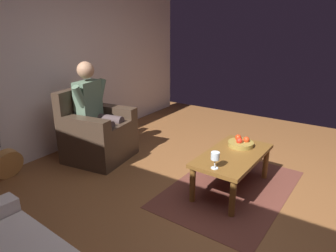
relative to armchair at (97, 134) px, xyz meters
name	(u,v)px	position (x,y,z in m)	size (l,w,h in m)	color
ground_plane	(236,209)	(0.11, 1.99, -0.34)	(6.32, 6.32, 0.00)	brown
wall_back	(48,52)	(0.11, -0.67, 1.02)	(5.67, 0.06, 2.72)	silver
rug	(230,188)	(-0.22, 1.80, -0.33)	(1.71, 1.13, 0.01)	brown
armchair	(97,134)	(0.00, 0.00, 0.00)	(0.87, 0.84, 0.93)	#3D2D22
person_seated	(96,109)	(0.00, 0.02, 0.35)	(0.63, 0.62, 1.27)	#536A54
coffee_table	(233,159)	(-0.22, 1.80, 0.02)	(1.02, 0.57, 0.42)	brown
guitar	(6,161)	(0.98, -0.47, -0.13)	(0.35, 0.28, 0.92)	#B67B3D
wine_glass_near	(215,157)	(0.20, 1.78, 0.20)	(0.08, 0.08, 0.16)	silver
fruit_bowl	(241,143)	(-0.47, 1.78, 0.12)	(0.28, 0.28, 0.11)	olive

